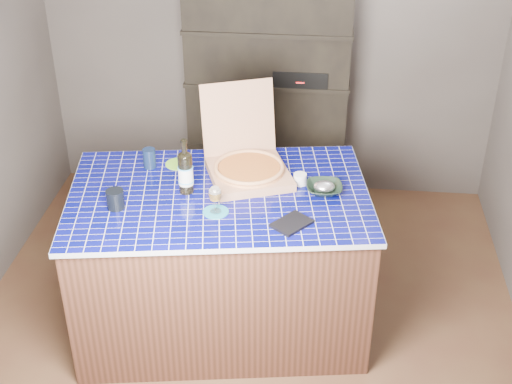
# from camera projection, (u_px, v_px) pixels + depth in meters

# --- Properties ---
(room) EXTENTS (3.50, 3.50, 3.50)m
(room) POSITION_uv_depth(u_px,v_px,m) (244.00, 149.00, 3.96)
(room) COLOR brown
(room) RESTS_ON ground
(shelving_unit) EXTENTS (1.20, 0.41, 1.80)m
(shelving_unit) POSITION_uv_depth(u_px,v_px,m) (268.00, 96.00, 5.44)
(shelving_unit) COLOR black
(shelving_unit) RESTS_ON floor
(kitchen_island) EXTENTS (1.88, 1.35, 0.95)m
(kitchen_island) POSITION_uv_depth(u_px,v_px,m) (221.00, 259.00, 4.37)
(kitchen_island) COLOR #4C291E
(kitchen_island) RESTS_ON floor
(pizza_box) EXTENTS (0.62, 0.68, 0.50)m
(pizza_box) POSITION_uv_depth(u_px,v_px,m) (248.00, 165.00, 4.26)
(pizza_box) COLOR #96684D
(pizza_box) RESTS_ON kitchen_island
(mead_bottle) EXTENTS (0.09, 0.09, 0.34)m
(mead_bottle) POSITION_uv_depth(u_px,v_px,m) (186.00, 172.00, 4.07)
(mead_bottle) COLOR black
(mead_bottle) RESTS_ON kitchen_island
(teal_trivet) EXTENTS (0.15, 0.15, 0.01)m
(teal_trivet) POSITION_uv_depth(u_px,v_px,m) (216.00, 212.00, 3.95)
(teal_trivet) COLOR teal
(teal_trivet) RESTS_ON kitchen_island
(wine_glass) EXTENTS (0.07, 0.07, 0.16)m
(wine_glass) POSITION_uv_depth(u_px,v_px,m) (215.00, 194.00, 3.89)
(wine_glass) COLOR white
(wine_glass) RESTS_ON teal_trivet
(tumbler) EXTENTS (0.10, 0.10, 0.11)m
(tumbler) POSITION_uv_depth(u_px,v_px,m) (115.00, 199.00, 3.96)
(tumbler) COLOR black
(tumbler) RESTS_ON kitchen_island
(dvd_case) EXTENTS (0.25, 0.25, 0.02)m
(dvd_case) POSITION_uv_depth(u_px,v_px,m) (292.00, 223.00, 3.84)
(dvd_case) COLOR black
(dvd_case) RESTS_ON kitchen_island
(bowl) EXTENTS (0.23, 0.23, 0.05)m
(bowl) POSITION_uv_depth(u_px,v_px,m) (324.00, 189.00, 4.12)
(bowl) COLOR black
(bowl) RESTS_ON kitchen_island
(foil_contents) EXTENTS (0.12, 0.10, 0.06)m
(foil_contents) POSITION_uv_depth(u_px,v_px,m) (324.00, 186.00, 4.11)
(foil_contents) COLOR silver
(foil_contents) RESTS_ON bowl
(white_jar) EXTENTS (0.08, 0.08, 0.07)m
(white_jar) POSITION_uv_depth(u_px,v_px,m) (300.00, 179.00, 4.20)
(white_jar) COLOR silver
(white_jar) RESTS_ON kitchen_island
(navy_cup) EXTENTS (0.08, 0.08, 0.12)m
(navy_cup) POSITION_uv_depth(u_px,v_px,m) (149.00, 158.00, 4.36)
(navy_cup) COLOR black
(navy_cup) RESTS_ON kitchen_island
(green_trivet) EXTENTS (0.16, 0.16, 0.01)m
(green_trivet) POSITION_uv_depth(u_px,v_px,m) (178.00, 164.00, 4.42)
(green_trivet) COLOR #74C229
(green_trivet) RESTS_ON kitchen_island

